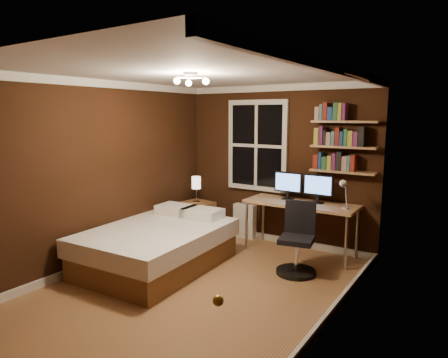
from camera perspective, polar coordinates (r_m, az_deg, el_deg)
The scene contains 24 objects.
floor at distance 4.98m, azimuth -3.68°, elevation -15.11°, with size 4.20×4.20×0.00m, color brown.
wall_back at distance 6.39m, azimuth 7.63°, elevation 1.94°, with size 3.20×0.04×2.50m, color black.
wall_left at distance 5.71m, azimuth -16.74°, elevation 0.77°, with size 0.04×4.20×2.50m, color black.
wall_right at distance 3.87m, azimuth 15.40°, elevation -3.03°, with size 0.04×4.20×2.50m, color black.
ceiling at distance 4.56m, azimuth -4.02°, elevation 14.87°, with size 3.20×4.20×0.02m, color white.
window at distance 6.49m, azimuth 4.76°, elevation 4.77°, with size 1.06×0.06×1.46m, color silver.
door at distance 2.58m, azimuth 3.79°, elevation -14.22°, with size 0.03×0.82×2.05m, color black, non-canonical shape.
door_knob at distance 2.37m, azimuth -0.84°, elevation -17.00°, with size 0.06×0.06×0.06m, color gold.
ceiling_fixture at distance 4.47m, azimuth -4.80°, elevation 13.68°, with size 0.44×0.44×0.18m, color beige, non-canonical shape.
bookshelf_lower at distance 5.89m, azimuth 16.61°, elevation 1.03°, with size 0.92×0.22×0.03m, color #A68050.
books_row_lower at distance 5.87m, azimuth 16.67°, elevation 2.28°, with size 0.54×0.16×0.23m, color maroon, non-canonical shape.
bookshelf_middle at distance 5.85m, azimuth 16.77°, elevation 4.42°, with size 0.92×0.22×0.03m, color #A68050.
books_row_middle at distance 5.84m, azimuth 16.83°, elevation 5.69°, with size 0.66×0.16×0.23m, color navy, non-canonical shape.
bookshelf_upper at distance 5.83m, azimuth 16.93°, elevation 7.85°, with size 0.92×0.22×0.03m, color #A68050.
books_row_upper at distance 5.83m, azimuth 16.99°, elevation 9.12°, with size 0.42×0.16×0.23m, color #265A38, non-canonical shape.
bed at distance 5.55m, azimuth -9.39°, elevation -9.38°, with size 1.55×2.08×0.68m.
nightstand at distance 6.77m, azimuth -3.93°, elevation -5.80°, with size 0.48×0.48×0.60m, color brown.
bedside_lamp at distance 6.66m, azimuth -3.98°, elevation -1.51°, with size 0.15×0.15×0.43m, color #F2E1CA, non-canonical shape.
radiator at distance 6.73m, azimuth 2.98°, elevation -6.01°, with size 0.38×0.13×0.57m, color silver.
desk at distance 5.97m, azimuth 10.91°, elevation -3.86°, with size 1.64×0.61×0.78m.
monitor_left at distance 6.08m, azimuth 9.14°, elevation -0.97°, with size 0.44×0.12×0.42m, color black, non-canonical shape.
monitor_right at distance 5.91m, azimuth 13.29°, elevation -1.40°, with size 0.44×0.12×0.42m, color black, non-canonical shape.
desk_lamp at distance 5.58m, azimuth 16.83°, elevation -2.05°, with size 0.14×0.32×0.44m, color silver, non-canonical shape.
office_chair at distance 5.34m, azimuth 10.42°, elevation -9.53°, with size 0.51×0.51×0.93m.
Camera 1 is at (2.75, -3.61, 2.05)m, focal length 32.00 mm.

